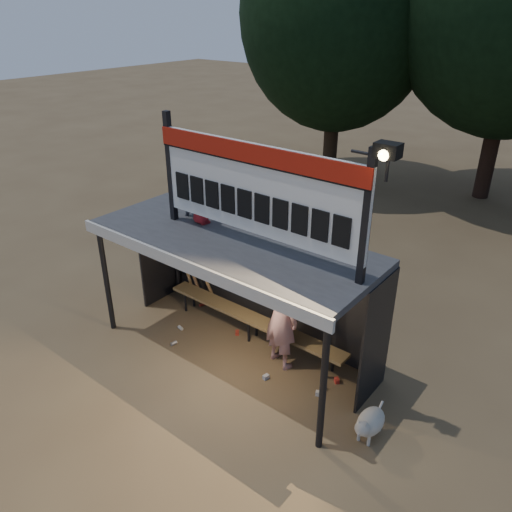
% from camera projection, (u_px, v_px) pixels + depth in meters
% --- Properties ---
extents(ground, '(80.00, 80.00, 0.00)m').
position_uv_depth(ground, '(234.00, 352.00, 9.25)').
color(ground, brown).
rests_on(ground, ground).
extents(player, '(0.81, 0.63, 1.97)m').
position_uv_depth(player, '(281.00, 316.00, 8.54)').
color(player, silver).
rests_on(player, ground).
extents(child_a, '(0.57, 0.47, 1.10)m').
position_uv_depth(child_a, '(191.00, 186.00, 8.89)').
color(child_a, gray).
rests_on(child_a, dugout_shelter).
extents(child_b, '(0.48, 0.38, 0.88)m').
position_uv_depth(child_b, '(201.00, 199.00, 8.60)').
color(child_b, red).
rests_on(child_b, dugout_shelter).
extents(dugout_shelter, '(5.10, 2.08, 2.32)m').
position_uv_depth(dugout_shelter, '(241.00, 259.00, 8.59)').
color(dugout_shelter, '#39393B').
rests_on(dugout_shelter, ground).
extents(scoreboard_assembly, '(4.10, 0.27, 1.99)m').
position_uv_depth(scoreboard_assembly, '(258.00, 187.00, 7.44)').
color(scoreboard_assembly, black).
rests_on(scoreboard_assembly, dugout_shelter).
extents(bench, '(4.00, 0.35, 0.48)m').
position_uv_depth(bench, '(253.00, 319.00, 9.44)').
color(bench, olive).
rests_on(bench, ground).
extents(tree_left, '(6.46, 6.46, 9.27)m').
position_uv_depth(tree_left, '(339.00, 13.00, 15.98)').
color(tree_left, '#312215').
rests_on(tree_left, ground).
extents(dog, '(0.36, 0.81, 0.49)m').
position_uv_depth(dog, '(370.00, 423.00, 7.31)').
color(dog, beige).
rests_on(dog, ground).
extents(bats, '(0.68, 0.35, 0.84)m').
position_uv_depth(bats, '(200.00, 287.00, 10.54)').
color(bats, '#987447').
rests_on(bats, ground).
extents(litter, '(3.59, 1.45, 0.08)m').
position_uv_depth(litter, '(251.00, 354.00, 9.14)').
color(litter, '#B12E1E').
rests_on(litter, ground).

